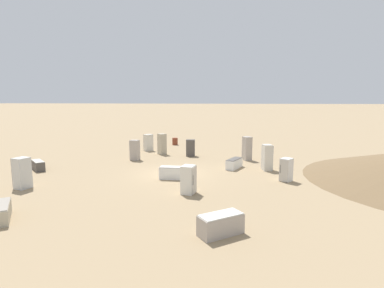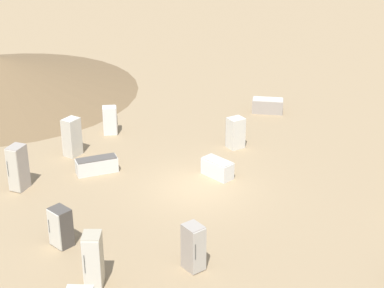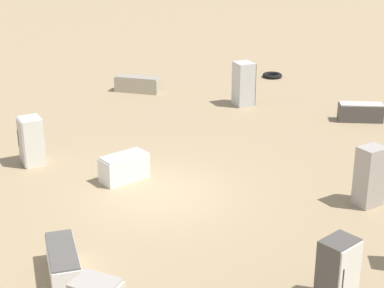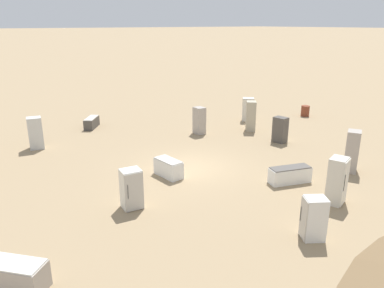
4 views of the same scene
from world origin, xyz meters
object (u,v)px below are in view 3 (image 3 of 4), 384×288
object	(u,v)px
scrap_tire	(272,75)
discarded_fridge_6	(370,176)
discarded_fridge_1	(137,84)
discarded_fridge_13	(244,84)
discarded_fridge_9	(338,273)
discarded_fridge_0	(124,167)
discarded_fridge_5	(31,141)
discarded_fridge_12	(63,264)
discarded_fridge_7	(361,112)

from	to	relation	value
scrap_tire	discarded_fridge_6	bearing A→B (deg)	-29.44
discarded_fridge_1	discarded_fridge_13	bearing A→B (deg)	82.74
discarded_fridge_1	discarded_fridge_9	distance (m)	16.28
discarded_fridge_13	scrap_tire	bearing A→B (deg)	135.51
discarded_fridge_6	scrap_tire	bearing A→B (deg)	151.98
discarded_fridge_0	discarded_fridge_5	xyz separation A→B (m)	(-2.68, -1.79, 0.36)
discarded_fridge_1	discarded_fridge_12	world-z (taller)	discarded_fridge_12
discarded_fridge_0	discarded_fridge_7	xyz separation A→B (m)	(0.15, 9.83, -0.05)
discarded_fridge_9	discarded_fridge_13	size ratio (longest dim) A/B	0.84
discarded_fridge_9	scrap_tire	distance (m)	17.84
discarded_fridge_1	discarded_fridge_12	bearing A→B (deg)	13.68
discarded_fridge_12	discarded_fridge_5	bearing A→B (deg)	-87.93
discarded_fridge_0	discarded_fridge_7	distance (m)	9.83
discarded_fridge_12	discarded_fridge_1	bearing A→B (deg)	-108.35
discarded_fridge_0	discarded_fridge_13	distance (m)	8.41
discarded_fridge_0	scrap_tire	xyz separation A→B (m)	(-6.45, 11.21, -0.30)
discarded_fridge_7	discarded_fridge_13	world-z (taller)	discarded_fridge_13
discarded_fridge_0	scrap_tire	world-z (taller)	discarded_fridge_0
discarded_fridge_7	scrap_tire	xyz separation A→B (m)	(-6.61, 1.38, -0.25)
discarded_fridge_9	discarded_fridge_13	xyz separation A→B (m)	(-11.74, 6.84, 0.14)
discarded_fridge_12	scrap_tire	distance (m)	18.07
discarded_fridge_6	discarded_fridge_13	bearing A→B (deg)	164.24
discarded_fridge_7	discarded_fridge_9	size ratio (longest dim) A/B	1.11
discarded_fridge_0	discarded_fridge_6	size ratio (longest dim) A/B	0.88
discarded_fridge_7	discarded_fridge_13	distance (m)	4.68
discarded_fridge_0	discarded_fridge_13	world-z (taller)	discarded_fridge_13
discarded_fridge_5	discarded_fridge_13	xyz separation A→B (m)	(-1.17, 9.25, 0.12)
discarded_fridge_12	scrap_tire	xyz separation A→B (m)	(-10.35, 14.80, -0.26)
discarded_fridge_0	discarded_fridge_7	bearing A→B (deg)	-96.23
discarded_fridge_9	discarded_fridge_12	bearing A→B (deg)	-51.60
discarded_fridge_1	discarded_fridge_6	world-z (taller)	discarded_fridge_6
discarded_fridge_1	discarded_fridge_0	bearing A→B (deg)	17.67
discarded_fridge_1	discarded_fridge_5	world-z (taller)	discarded_fridge_5
discarded_fridge_6	discarded_fridge_9	size ratio (longest dim) A/B	1.13
discarded_fridge_1	discarded_fridge_7	bearing A→B (deg)	81.40
discarded_fridge_0	discarded_fridge_6	bearing A→B (deg)	-142.82
discarded_fridge_0	discarded_fridge_9	bearing A→B (deg)	179.17
discarded_fridge_7	discarded_fridge_12	bearing A→B (deg)	143.66
discarded_fridge_13	scrap_tire	distance (m)	4.63
discarded_fridge_6	discarded_fridge_13	size ratio (longest dim) A/B	0.95
discarded_fridge_1	discarded_fridge_12	xyz separation A→B (m)	(11.73, -8.43, 0.02)
discarded_fridge_7	discarded_fridge_13	xyz separation A→B (m)	(-4.00, -2.37, 0.53)
discarded_fridge_1	discarded_fridge_7	xyz separation A→B (m)	(7.98, 4.99, 0.01)
discarded_fridge_9	discarded_fridge_13	world-z (taller)	discarded_fridge_13
discarded_fridge_12	scrap_tire	world-z (taller)	discarded_fridge_12
discarded_fridge_1	discarded_fridge_7	world-z (taller)	discarded_fridge_7
discarded_fridge_6	discarded_fridge_7	world-z (taller)	discarded_fridge_6
discarded_fridge_0	discarded_fridge_5	bearing A→B (deg)	28.45
discarded_fridge_12	discarded_fridge_9	bearing A→B (deg)	153.92
discarded_fridge_7	discarded_fridge_9	xyz separation A→B (m)	(7.73, -9.21, 0.40)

